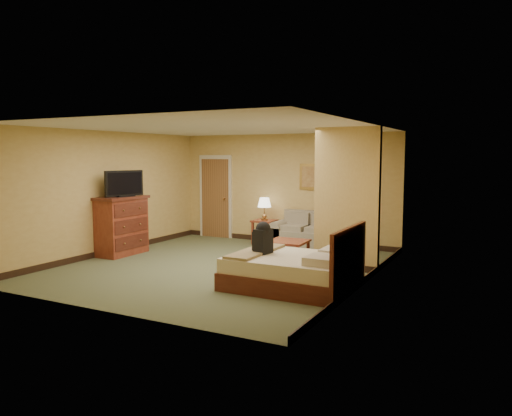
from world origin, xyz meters
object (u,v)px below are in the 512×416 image
Objects in this scene: loveseat at (308,236)px; dresser at (122,225)px; coffee_table at (288,247)px; bed at (294,270)px.

loveseat is 4.10m from dresser.
dresser reaches higher than coffee_table.
bed is (4.30, -0.79, -0.34)m from dresser.
dresser is at bearing 169.53° from bed.
bed is (0.80, -1.56, -0.05)m from coffee_table.
coffee_table is 3.60m from dresser.
bed is at bearing -10.47° from dresser.
loveseat is 1.75m from coffee_table.
bed is at bearing -72.05° from loveseat.
dresser is 0.64× the size of bed.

